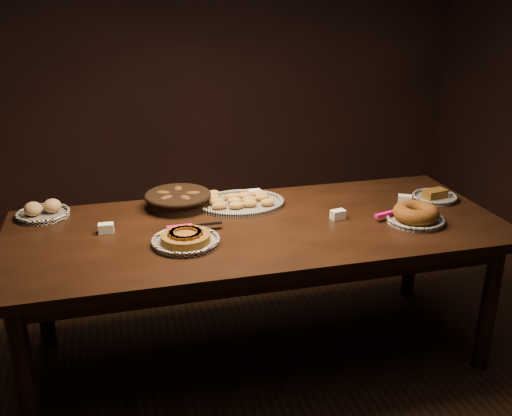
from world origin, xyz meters
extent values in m
plane|color=black|center=(0.00, 0.00, 0.00)|extent=(5.00, 5.00, 0.00)
cube|color=black|center=(0.00, 0.00, 0.72)|extent=(2.40, 1.00, 0.05)
cylinder|color=black|center=(-1.08, -0.38, 0.35)|extent=(0.08, 0.08, 0.70)
cylinder|color=black|center=(1.08, -0.38, 0.35)|extent=(0.08, 0.08, 0.70)
cylinder|color=black|center=(-1.08, 0.38, 0.35)|extent=(0.08, 0.08, 0.70)
cylinder|color=black|center=(1.08, 0.38, 0.35)|extent=(0.08, 0.08, 0.70)
torus|color=white|center=(-0.37, -0.13, 0.77)|extent=(0.31, 0.31, 0.02)
cylinder|color=#513410|center=(-0.37, -0.13, 0.78)|extent=(0.29, 0.29, 0.04)
cube|color=#56210E|center=(-0.32, -0.15, 0.80)|extent=(0.05, 0.08, 0.01)
cube|color=#56210E|center=(-0.31, -0.12, 0.80)|extent=(0.03, 0.08, 0.01)
cube|color=#56210E|center=(-0.32, -0.10, 0.80)|extent=(0.06, 0.08, 0.01)
cube|color=#56210E|center=(-0.33, -0.08, 0.80)|extent=(0.07, 0.06, 0.01)
cube|color=#56210E|center=(-0.36, -0.07, 0.80)|extent=(0.08, 0.04, 0.01)
cube|color=#56210E|center=(-0.39, -0.07, 0.80)|extent=(0.08, 0.04, 0.01)
cube|color=#56210E|center=(-0.41, -0.08, 0.80)|extent=(0.07, 0.07, 0.01)
cube|color=#56210E|center=(-0.43, -0.10, 0.80)|extent=(0.05, 0.08, 0.01)
cube|color=#56210E|center=(-0.43, -0.13, 0.80)|extent=(0.03, 0.08, 0.01)
cube|color=#56210E|center=(-0.42, -0.16, 0.80)|extent=(0.06, 0.08, 0.01)
cube|color=#56210E|center=(-0.41, -0.18, 0.80)|extent=(0.07, 0.06, 0.01)
cube|color=#56210E|center=(-0.38, -0.19, 0.80)|extent=(0.08, 0.04, 0.01)
cube|color=#56210E|center=(-0.35, -0.19, 0.80)|extent=(0.08, 0.04, 0.01)
cube|color=#56210E|center=(-0.33, -0.17, 0.80)|extent=(0.07, 0.07, 0.01)
cube|color=#E50B81|center=(-0.38, 0.00, 0.78)|extent=(0.12, 0.03, 0.02)
cube|color=silver|center=(-0.25, 0.01, 0.78)|extent=(0.15, 0.04, 0.00)
torus|color=black|center=(-0.02, 0.28, 0.77)|extent=(0.37, 0.37, 0.02)
ellipsoid|color=olive|center=(-0.15, 0.23, 0.78)|extent=(0.08, 0.05, 0.04)
ellipsoid|color=olive|center=(-0.06, 0.21, 0.78)|extent=(0.08, 0.06, 0.04)
ellipsoid|color=olive|center=(0.01, 0.22, 0.78)|extent=(0.09, 0.06, 0.04)
ellipsoid|color=olive|center=(0.10, 0.21, 0.78)|extent=(0.08, 0.05, 0.04)
ellipsoid|color=olive|center=(-0.15, 0.29, 0.78)|extent=(0.08, 0.06, 0.04)
ellipsoid|color=olive|center=(-0.06, 0.28, 0.78)|extent=(0.09, 0.06, 0.04)
ellipsoid|color=olive|center=(0.02, 0.27, 0.78)|extent=(0.08, 0.05, 0.04)
ellipsoid|color=olive|center=(0.10, 0.29, 0.78)|extent=(0.08, 0.05, 0.04)
ellipsoid|color=olive|center=(-0.16, 0.35, 0.78)|extent=(0.09, 0.06, 0.04)
ellipsoid|color=olive|center=(-0.06, 0.34, 0.78)|extent=(0.08, 0.06, 0.04)
ellipsoid|color=olive|center=(0.01, 0.34, 0.78)|extent=(0.09, 0.07, 0.04)
ellipsoid|color=olive|center=(0.10, 0.34, 0.78)|extent=(0.09, 0.07, 0.04)
ellipsoid|color=olive|center=(-0.15, 0.41, 0.78)|extent=(0.09, 0.07, 0.04)
torus|color=black|center=(0.75, -0.16, 0.77)|extent=(0.28, 0.28, 0.02)
torus|color=brown|center=(0.75, -0.16, 0.80)|extent=(0.27, 0.27, 0.08)
cube|color=#E50B81|center=(0.63, -0.09, 0.78)|extent=(0.12, 0.06, 0.02)
cube|color=silver|center=(0.75, -0.06, 0.78)|extent=(0.15, 0.07, 0.00)
cylinder|color=black|center=(-0.34, 0.34, 0.79)|extent=(0.36, 0.36, 0.08)
torus|color=black|center=(-0.34, 0.34, 0.82)|extent=(0.35, 0.35, 0.03)
ellipsoid|color=#351D0A|center=(-0.27, 0.33, 0.81)|extent=(0.11, 0.07, 0.05)
ellipsoid|color=#351D0A|center=(-0.33, 0.42, 0.81)|extent=(0.07, 0.11, 0.05)
ellipsoid|color=#351D0A|center=(-0.42, 0.37, 0.81)|extent=(0.12, 0.09, 0.05)
ellipsoid|color=#351D0A|center=(-0.41, 0.29, 0.81)|extent=(0.12, 0.11, 0.05)
ellipsoid|color=#351D0A|center=(-0.31, 0.26, 0.81)|extent=(0.09, 0.12, 0.05)
torus|color=white|center=(-1.02, 0.38, 0.77)|extent=(0.26, 0.26, 0.02)
ellipsoid|color=#AD7B4F|center=(-1.06, 0.37, 0.80)|extent=(0.09, 0.09, 0.07)
ellipsoid|color=#AD7B4F|center=(-0.97, 0.40, 0.80)|extent=(0.09, 0.09, 0.07)
torus|color=black|center=(1.02, 0.10, 0.77)|extent=(0.24, 0.24, 0.02)
cube|color=#513410|center=(1.02, 0.10, 0.78)|extent=(0.13, 0.09, 0.04)
cube|color=white|center=(-0.36, -0.10, 0.77)|extent=(0.08, 0.06, 0.04)
cube|color=white|center=(0.08, 0.38, 0.77)|extent=(0.07, 0.05, 0.04)
cube|color=white|center=(0.41, -0.02, 0.77)|extent=(0.08, 0.06, 0.04)
cube|color=white|center=(-0.72, 0.09, 0.77)|extent=(0.07, 0.05, 0.04)
cube|color=white|center=(0.83, 0.09, 0.77)|extent=(0.08, 0.07, 0.04)
camera|label=1|loc=(-0.65, -2.46, 1.82)|focal=40.00mm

